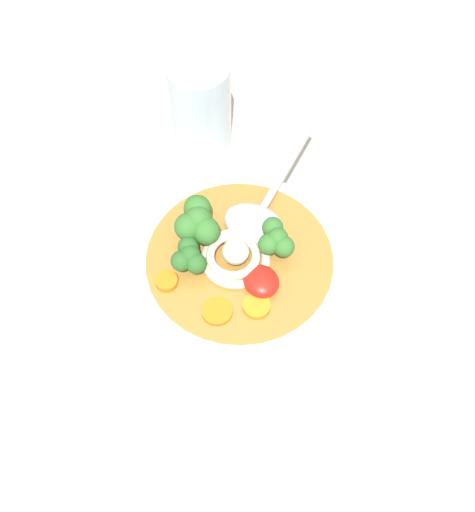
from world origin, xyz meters
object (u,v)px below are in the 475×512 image
Objects in this scene: noodle_pile at (234,255)px; soup_spoon at (260,213)px; drinking_glass at (200,104)px; soup_bowl at (238,272)px.

noodle_pile is 0.43× the size of soup_spoon.
noodle_pile reaches higher than soup_spoon.
noodle_pile is at bearing -24.48° from drinking_glass.
soup_spoon is 1.54× the size of drinking_glass.
noodle_pile is at bearing 178.81° from soup_spoon.
drinking_glass is (-19.25, 8.77, -1.67)cm from noodle_pile.
soup_bowl is at bearing -23.36° from drinking_glass.
soup_spoon is at bearing 118.59° from soup_bowl.
noodle_pile is at bearing -73.56° from soup_bowl.
drinking_glass is at bearing 155.52° from noodle_pile.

